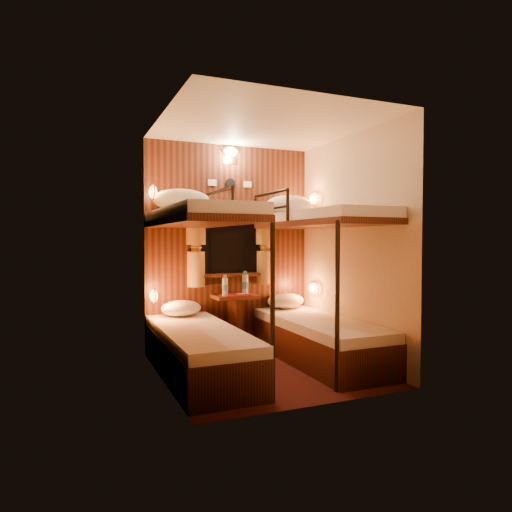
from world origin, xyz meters
name	(u,v)px	position (x,y,z in m)	size (l,w,h in m)	color
floor	(265,370)	(0.00, 0.00, 0.00)	(2.10, 2.10, 0.00)	#3C1710
ceiling	(265,125)	(0.00, 0.00, 2.40)	(2.10, 2.10, 0.00)	silver
wall_back	(229,247)	(0.00, 1.05, 1.20)	(2.40, 2.40, 0.00)	#C6B293
wall_front	(320,251)	(0.00, -1.05, 1.20)	(2.40, 2.40, 0.00)	#C6B293
wall_left	(163,249)	(-1.00, 0.00, 1.20)	(2.40, 2.40, 0.00)	#C6B293
wall_right	(351,248)	(1.00, 0.00, 1.20)	(2.40, 2.40, 0.00)	#C6B293
back_panel	(230,247)	(0.00, 1.04, 1.20)	(2.00, 0.03, 2.40)	black
bunk_left	(199,317)	(-0.65, 0.07, 0.56)	(0.72, 1.90, 1.82)	black
bunk_right	(318,309)	(0.65, 0.07, 0.56)	(0.72, 1.90, 1.82)	black
window	(231,249)	(0.00, 1.00, 1.18)	(1.00, 0.12, 0.79)	black
curtains	(231,242)	(0.00, 0.97, 1.26)	(1.10, 0.22, 1.00)	olive
back_fixtures	(231,158)	(0.00, 1.00, 2.25)	(0.54, 0.09, 0.48)	black
reading_lamps	(240,244)	(0.00, 0.70, 1.24)	(2.00, 0.20, 1.25)	orange
table	(235,315)	(0.00, 0.85, 0.41)	(0.50, 0.34, 0.66)	#4E2012
bottle_left	(225,287)	(-0.13, 0.83, 0.75)	(0.07, 0.07, 0.24)	#99BFE5
bottle_right	(245,284)	(0.14, 0.90, 0.77)	(0.08, 0.08, 0.27)	#99BFE5
sachet_a	(240,294)	(0.07, 0.87, 0.65)	(0.09, 0.07, 0.01)	silver
sachet_b	(244,294)	(0.13, 0.88, 0.65)	(0.08, 0.06, 0.01)	silver
pillow_lower_left	(181,308)	(-0.65, 0.78, 0.54)	(0.44, 0.31, 0.17)	silver
pillow_lower_right	(286,301)	(0.65, 0.85, 0.55)	(0.46, 0.33, 0.18)	silver
pillow_upper_left	(182,200)	(-0.65, 0.73, 1.71)	(0.61, 0.44, 0.24)	silver
pillow_upper_right	(289,205)	(0.65, 0.76, 1.70)	(0.57, 0.41, 0.22)	silver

